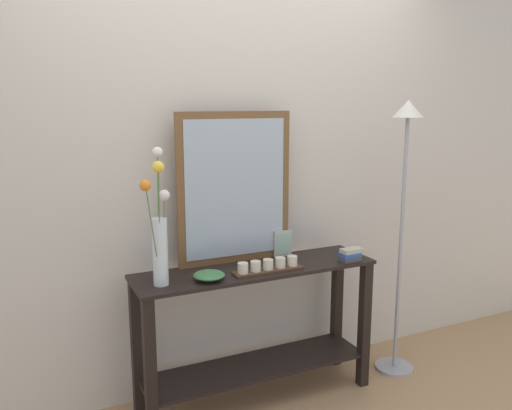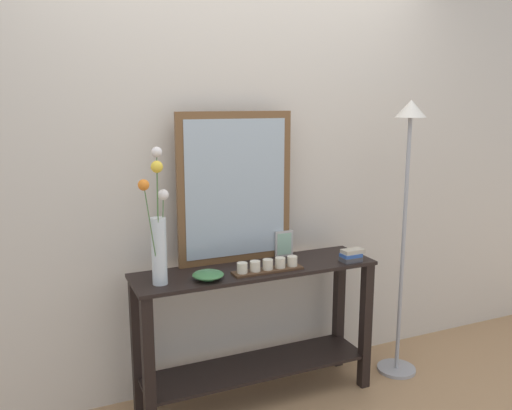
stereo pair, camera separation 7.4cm
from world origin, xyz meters
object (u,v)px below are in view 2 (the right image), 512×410
at_px(decorative_bowl, 208,275).
at_px(candle_tray, 268,266).
at_px(tall_vase_left, 158,233).
at_px(book_stack, 351,255).
at_px(floor_lamp, 406,194).
at_px(picture_frame_small, 284,244).
at_px(mirror_leaning, 235,188).
at_px(console_table, 256,320).

bearing_deg(decorative_bowl, candle_tray, -0.82).
xyz_separation_m(tall_vase_left, book_stack, (1.09, -0.06, -0.23)).
xyz_separation_m(tall_vase_left, floor_lamp, (1.49, -0.02, 0.09)).
height_order(picture_frame_small, book_stack, picture_frame_small).
bearing_deg(book_stack, picture_frame_small, 141.22).
bearing_deg(mirror_leaning, console_table, -69.07).
height_order(mirror_leaning, floor_lamp, floor_lamp).
height_order(tall_vase_left, floor_lamp, floor_lamp).
bearing_deg(mirror_leaning, tall_vase_left, -157.10).
xyz_separation_m(decorative_bowl, book_stack, (0.85, -0.03, 0.01)).
relative_size(tall_vase_left, picture_frame_small, 4.45).
distance_m(decorative_bowl, book_stack, 0.85).
bearing_deg(mirror_leaning, book_stack, -24.30).
bearing_deg(picture_frame_small, console_table, -151.74).
xyz_separation_m(console_table, candle_tray, (0.03, -0.09, 0.34)).
bearing_deg(candle_tray, floor_lamp, 0.80).
bearing_deg(decorative_bowl, mirror_leaning, 43.68).
height_order(book_stack, floor_lamp, floor_lamp).
height_order(mirror_leaning, tall_vase_left, mirror_leaning).
distance_m(console_table, picture_frame_small, 0.47).
bearing_deg(candle_tray, decorative_bowl, 179.18).
distance_m(picture_frame_small, floor_lamp, 0.79).
relative_size(picture_frame_small, floor_lamp, 0.09).
xyz_separation_m(console_table, tall_vase_left, (-0.55, -0.06, 0.58)).
distance_m(console_table, tall_vase_left, 0.80).
bearing_deg(mirror_leaning, picture_frame_small, -4.80).
bearing_deg(floor_lamp, console_table, 175.31).
distance_m(tall_vase_left, book_stack, 1.12).
bearing_deg(tall_vase_left, book_stack, -3.35).
distance_m(picture_frame_small, decorative_bowl, 0.58).
bearing_deg(picture_frame_small, decorative_bowl, -158.61).
bearing_deg(floor_lamp, decorative_bowl, -179.64).
bearing_deg(candle_tray, mirror_leaning, 109.78).
height_order(mirror_leaning, book_stack, mirror_leaning).
distance_m(mirror_leaning, floor_lamp, 1.03).
relative_size(mirror_leaning, decorative_bowl, 5.18).
height_order(candle_tray, book_stack, book_stack).
xyz_separation_m(mirror_leaning, tall_vase_left, (-0.49, -0.21, -0.16)).
bearing_deg(console_table, book_stack, -12.45).
height_order(console_table, mirror_leaning, mirror_leaning).
bearing_deg(book_stack, decorative_bowl, 177.69).
xyz_separation_m(book_stack, floor_lamp, (0.40, 0.04, 0.32)).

